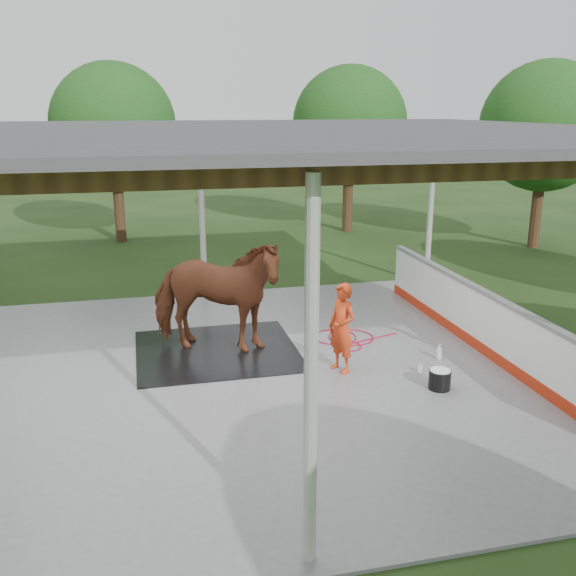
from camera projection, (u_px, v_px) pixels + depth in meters
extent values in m
plane|color=#1E3814|center=(236.00, 377.00, 10.87)|extent=(100.00, 100.00, 0.00)
cube|color=slate|center=(236.00, 375.00, 10.86)|extent=(12.00, 10.00, 0.05)
cylinder|color=beige|center=(311.00, 382.00, 5.93)|extent=(0.14, 0.14, 3.85)
cylinder|color=beige|center=(202.00, 216.00, 14.72)|extent=(0.14, 0.14, 3.85)
cylinder|color=beige|center=(431.00, 207.00, 16.00)|extent=(0.14, 0.14, 3.85)
cube|color=brown|center=(307.00, 175.00, 5.60)|extent=(12.00, 0.10, 0.18)
cube|color=brown|center=(271.00, 161.00, 7.00)|extent=(12.00, 0.10, 0.18)
cube|color=brown|center=(247.00, 152.00, 8.41)|extent=(12.00, 0.10, 0.18)
cube|color=brown|center=(230.00, 145.00, 9.81)|extent=(12.00, 0.10, 0.18)
cube|color=brown|center=(218.00, 140.00, 11.21)|extent=(12.00, 0.10, 0.18)
cube|color=brown|center=(208.00, 136.00, 12.61)|extent=(12.00, 0.10, 0.18)
cube|color=brown|center=(200.00, 133.00, 14.02)|extent=(12.00, 0.10, 0.18)
cube|color=brown|center=(557.00, 140.00, 11.09)|extent=(0.12, 10.00, 0.18)
cube|color=#38383A|center=(230.00, 132.00, 9.75)|extent=(12.60, 10.60, 0.10)
cube|color=#B0270E|center=(482.00, 346.00, 11.86)|extent=(0.14, 8.00, 0.20)
cube|color=white|center=(484.00, 320.00, 11.72)|extent=(0.12, 8.00, 1.00)
cube|color=slate|center=(487.00, 293.00, 11.58)|extent=(0.16, 8.00, 0.06)
cylinder|color=#382314|center=(119.00, 209.00, 21.34)|extent=(0.36, 0.36, 2.20)
sphere|color=#194714|center=(113.00, 125.00, 20.59)|extent=(4.00, 4.00, 4.00)
cylinder|color=#382314|center=(348.00, 201.00, 23.13)|extent=(0.36, 0.36, 2.20)
sphere|color=#194714|center=(350.00, 124.00, 22.38)|extent=(4.00, 4.00, 4.00)
cylinder|color=#382314|center=(536.00, 213.00, 20.51)|extent=(0.36, 0.36, 2.20)
sphere|color=#194714|center=(545.00, 126.00, 19.76)|extent=(4.00, 4.00, 4.00)
cube|color=black|center=(217.00, 351.00, 11.87)|extent=(2.92, 2.74, 0.02)
imported|color=brown|center=(215.00, 295.00, 11.57)|extent=(2.74, 2.01, 2.11)
imported|color=red|center=(342.00, 328.00, 10.80)|extent=(0.57, 0.67, 1.55)
cylinder|color=black|center=(440.00, 380.00, 10.26)|extent=(0.35, 0.35, 0.31)
cylinder|color=white|center=(440.00, 371.00, 10.22)|extent=(0.32, 0.32, 0.03)
imported|color=silver|center=(439.00, 351.00, 11.47)|extent=(0.15, 0.15, 0.29)
imported|color=#338CD8|center=(420.00, 368.00, 10.90)|extent=(0.10, 0.10, 0.17)
torus|color=#AC0C32|center=(335.00, 337.00, 12.57)|extent=(0.86, 0.86, 0.02)
torus|color=#AC0C32|center=(351.00, 337.00, 12.54)|extent=(0.89, 0.89, 0.02)
torus|color=#AC0C32|center=(347.00, 346.00, 12.08)|extent=(0.55, 0.55, 0.02)
cylinder|color=#AC0C32|center=(371.00, 339.00, 12.47)|extent=(1.20, 0.41, 0.02)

